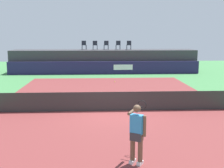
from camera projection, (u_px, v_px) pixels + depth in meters
The scene contains 12 objects.
ground_plane at pixel (109, 98), 17.54m from camera, with size 48.00×48.00×0.00m, color #3D7A42.
court_inner at pixel (112, 111), 14.58m from camera, with size 12.00×22.00×0.00m, color maroon.
sponsor_wall at pixel (104, 68), 27.77m from camera, with size 18.00×0.22×1.20m.
spectator_platform at pixel (104, 61), 29.46m from camera, with size 18.00×2.80×2.20m, color #38383D.
spectator_chair_far_left at pixel (84, 45), 29.32m from camera, with size 0.47×0.47×0.89m.
spectator_chair_left at pixel (95, 45), 29.03m from camera, with size 0.46×0.46×0.89m.
spectator_chair_center at pixel (106, 45), 29.18m from camera, with size 0.46×0.46×0.89m.
spectator_chair_right at pixel (118, 45), 29.44m from camera, with size 0.47×0.47×0.89m.
spectator_chair_far_right at pixel (129, 45), 29.21m from camera, with size 0.45×0.45×0.89m.
tennis_net at pixel (112, 101), 14.50m from camera, with size 12.40×0.02×0.95m, color #2D2D2D.
tennis_player at pixel (137, 132), 8.48m from camera, with size 0.69×1.26×1.77m.
tennis_ball at pixel (115, 82), 23.19m from camera, with size 0.07×0.07×0.07m, color #D8EA33.
Camera 1 is at (-0.71, -14.14, 3.74)m, focal length 47.41 mm.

